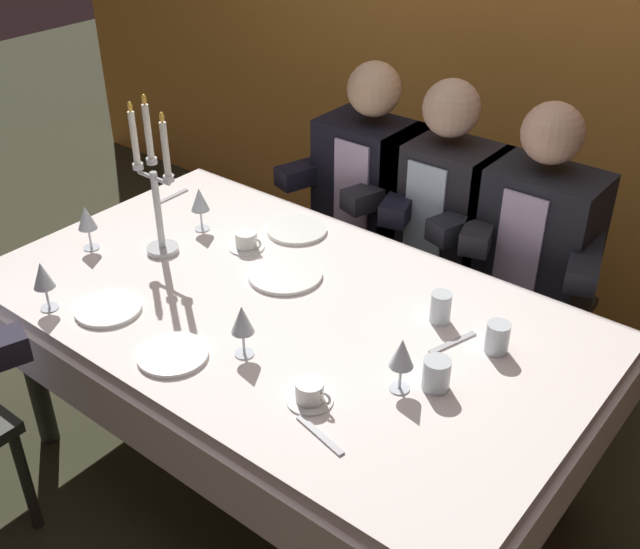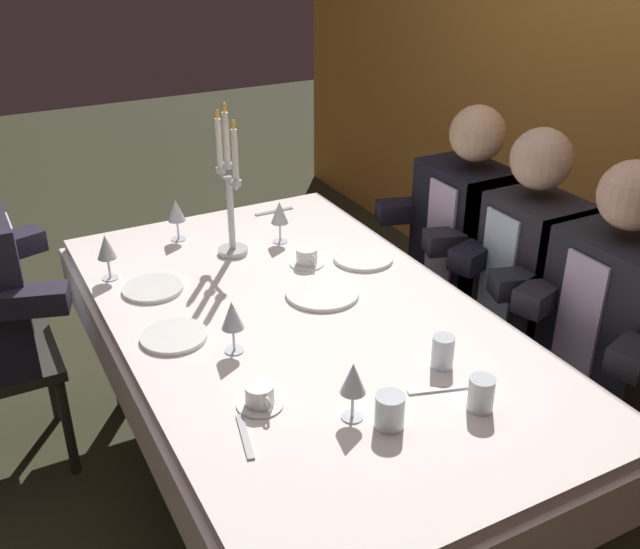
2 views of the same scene
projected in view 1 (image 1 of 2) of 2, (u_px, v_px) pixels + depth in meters
The scene contains 24 objects.
ground_plane at pixel (289, 473), 2.77m from camera, with size 12.00×12.00×0.00m, color #333321.
back_wall at pixel (544, 4), 3.16m from camera, with size 6.00×0.12×2.70m, color gold.
dining_table at pixel (285, 335), 2.44m from camera, with size 1.94×1.14×0.74m.
candelabra at pixel (156, 192), 2.53m from camera, with size 0.19×0.11×0.56m.
dinner_plate_0 at pixel (108, 309), 2.35m from camera, with size 0.20×0.20×0.01m, color white.
dinner_plate_1 at pixel (297, 230), 2.77m from camera, with size 0.22×0.22×0.01m, color white.
dinner_plate_2 at pixel (285, 275), 2.51m from camera, with size 0.25×0.25×0.01m, color white.
dinner_plate_3 at pixel (173, 355), 2.15m from camera, with size 0.20×0.20×0.01m, color white.
wine_glass_0 at pixel (43, 276), 2.30m from camera, with size 0.07×0.07×0.16m.
wine_glass_1 at pixel (200, 201), 2.73m from camera, with size 0.07×0.07×0.16m.
wine_glass_2 at pixel (86, 218), 2.61m from camera, with size 0.07×0.07×0.16m.
wine_glass_3 at pixel (242, 321), 2.10m from camera, with size 0.07×0.07×0.16m.
wine_glass_4 at pixel (402, 355), 1.98m from camera, with size 0.07×0.07×0.16m.
water_tumbler_0 at pixel (441, 307), 2.28m from camera, with size 0.06×0.06×0.10m, color silver.
water_tumbler_1 at pixel (497, 338), 2.15m from camera, with size 0.07×0.07×0.09m, color silver.
water_tumbler_2 at pixel (436, 374), 2.02m from camera, with size 0.07×0.07×0.09m, color silver.
coffee_cup_0 at pixel (247, 241), 2.66m from camera, with size 0.13×0.12×0.06m.
coffee_cup_1 at pixel (310, 393), 1.98m from camera, with size 0.13×0.12×0.06m.
fork_0 at pixel (453, 343), 2.21m from camera, with size 0.17×0.02×0.01m, color #B7B7BC.
spoon_1 at pixel (320, 435), 1.89m from camera, with size 0.17×0.02×0.01m, color #B7B7BC.
fork_2 at pixel (171, 197), 3.01m from camera, with size 0.17×0.02×0.01m, color #B7B7BC.
seated_diner_1 at pixel (371, 184), 3.12m from camera, with size 0.63×0.48×1.24m.
seated_diner_2 at pixel (443, 208), 2.95m from camera, with size 0.63×0.48×1.24m.
seated_diner_3 at pixel (535, 238), 2.74m from camera, with size 0.63×0.48×1.24m.
Camera 1 is at (1.32, -1.47, 2.08)m, focal length 43.05 mm.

